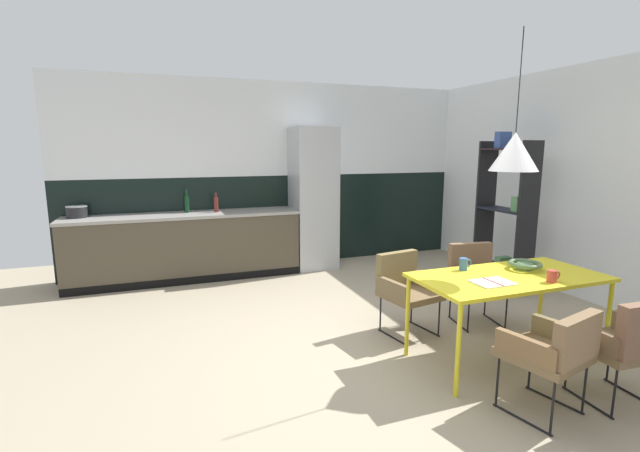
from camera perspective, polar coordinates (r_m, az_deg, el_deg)
ground_plane at (r=4.01m, az=7.42°, el=-16.11°), size 8.66×8.66×0.00m
back_wall_splashback_dark at (r=6.76m, az=-5.34°, el=0.79°), size 6.11×0.12×1.36m
back_wall_panel_upper at (r=6.68m, az=-5.53°, el=12.41°), size 6.11×0.12×1.36m
side_wall_right at (r=5.68m, az=35.71°, el=4.12°), size 0.12×6.66×2.73m
kitchen_counter at (r=6.24m, az=-16.94°, el=-2.55°), size 3.04×0.63×0.90m
refrigerator_column at (r=6.49m, az=-0.88°, el=3.58°), size 0.61×0.60×2.06m
dining_table at (r=3.96m, az=23.33°, el=-6.60°), size 1.56×0.76×0.73m
armchair_facing_counter at (r=4.33m, az=10.97°, el=-7.32°), size 0.56×0.55×0.77m
armchair_near_window at (r=3.33m, az=28.23°, el=-13.71°), size 0.58×0.57×0.74m
armchair_by_stool at (r=4.77m, az=19.50°, el=-5.88°), size 0.55×0.54×0.80m
armchair_head_of_table at (r=3.72m, az=35.08°, el=-11.84°), size 0.52×0.50×0.79m
fruit_bowl at (r=4.19m, az=25.10°, el=-4.55°), size 0.28×0.28×0.07m
open_book at (r=3.68m, az=21.52°, el=-6.85°), size 0.30×0.23×0.02m
mug_short_terracotta at (r=3.96m, az=18.18°, el=-4.72°), size 0.12×0.07×0.11m
mug_white_ceramic at (r=3.89m, az=27.95°, el=-5.78°), size 0.12×0.07×0.10m
cooking_pot at (r=6.34m, az=-29.04°, el=1.64°), size 0.25×0.25×0.17m
bottle_spice_small at (r=6.19m, az=-13.34°, el=2.78°), size 0.06×0.06×0.27m
bottle_vinegar_dark at (r=6.25m, az=-16.91°, el=2.80°), size 0.06×0.06×0.31m
open_shelf_unit at (r=5.97m, az=22.95°, el=1.80°), size 0.30×0.75×1.97m
pendant_lamp_over_table_near at (r=3.85m, az=23.94°, el=8.81°), size 0.38×0.38×1.09m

